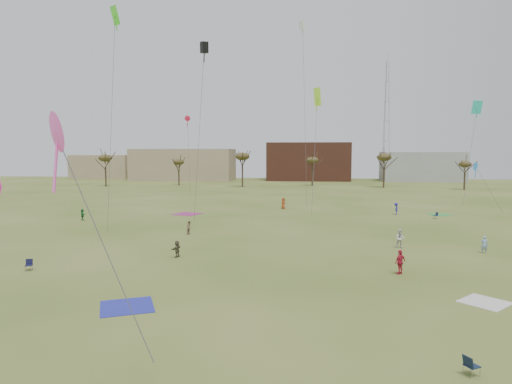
# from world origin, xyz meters

# --- Properties ---
(ground) EXTENTS (260.00, 260.00, 0.00)m
(ground) POSITION_xyz_m (0.00, 0.00, 0.00)
(ground) COLOR #3E541A
(ground) RESTS_ON ground
(spectator_fore_a) EXTENTS (1.11, 1.04, 1.83)m
(spectator_fore_a) POSITION_xyz_m (11.48, 5.87, 0.92)
(spectator_fore_a) COLOR #C0203A
(spectator_fore_a) RESTS_ON ground
(spectator_fore_b) EXTENTS (0.76, 0.86, 1.50)m
(spectator_fore_b) POSITION_xyz_m (-8.32, 20.22, 0.75)
(spectator_fore_b) COLOR #856554
(spectator_fore_b) RESTS_ON ground
(spectator_fore_c) EXTENTS (0.79, 1.41, 1.45)m
(spectator_fore_c) POSITION_xyz_m (-6.57, 9.33, 0.73)
(spectator_fore_c) COLOR brown
(spectator_fore_c) RESTS_ON ground
(flyer_mid_c) EXTENTS (0.65, 0.51, 1.57)m
(flyer_mid_c) POSITION_xyz_m (20.45, 14.03, 0.79)
(flyer_mid_c) COLOR #82A1D9
(flyer_mid_c) RESTS_ON ground
(spectator_mid_e) EXTENTS (0.97, 0.81, 1.81)m
(spectator_mid_e) POSITION_xyz_m (13.37, 15.40, 0.90)
(spectator_mid_e) COLOR silver
(spectator_mid_e) RESTS_ON ground
(flyer_far_a) EXTENTS (1.15, 1.43, 1.52)m
(flyer_far_a) POSITION_xyz_m (-25.16, 28.84, 0.76)
(flyer_far_a) COLOR #257137
(flyer_far_a) RESTS_ON ground
(flyer_far_b) EXTENTS (0.97, 1.03, 1.78)m
(flyer_far_b) POSITION_xyz_m (0.83, 44.03, 0.89)
(flyer_far_b) COLOR #9F421B
(flyer_far_b) RESTS_ON ground
(flyer_far_c) EXTENTS (0.82, 1.22, 1.75)m
(flyer_far_c) POSITION_xyz_m (17.44, 38.99, 0.87)
(flyer_far_c) COLOR #272096
(flyer_far_c) RESTS_ON ground
(blanket_blue) EXTENTS (3.97, 3.97, 0.03)m
(blanket_blue) POSITION_xyz_m (-5.94, -3.31, 0.00)
(blanket_blue) COLOR #252BA2
(blanket_blue) RESTS_ON ground
(blanket_cream) EXTENTS (3.49, 3.49, 0.03)m
(blanket_cream) POSITION_xyz_m (15.30, -0.18, 0.00)
(blanket_cream) COLOR silver
(blanket_cream) RESTS_ON ground
(blanket_plum) EXTENTS (4.55, 4.55, 0.03)m
(blanket_plum) POSITION_xyz_m (-12.85, 36.27, 0.00)
(blanket_plum) COLOR #922D69
(blanket_plum) RESTS_ON ground
(blanket_olive) EXTENTS (3.18, 3.18, 0.03)m
(blanket_olive) POSITION_xyz_m (23.72, 39.51, 0.00)
(blanket_olive) COLOR green
(blanket_olive) RESTS_ON ground
(camp_chair_left) EXTENTS (0.65, 0.68, 0.87)m
(camp_chair_left) POSITION_xyz_m (-16.63, 3.72, 0.26)
(camp_chair_left) COLOR #121434
(camp_chair_left) RESTS_ON ground
(camp_chair_center) EXTENTS (0.72, 0.70, 0.87)m
(camp_chair_center) POSITION_xyz_m (11.24, -9.74, 0.26)
(camp_chair_center) COLOR #121F33
(camp_chair_center) RESTS_ON ground
(camp_chair_right) EXTENTS (0.69, 0.67, 0.87)m
(camp_chair_right) POSITION_xyz_m (22.04, 35.55, 0.26)
(camp_chair_right) COLOR #161C3C
(camp_chair_right) RESTS_ON ground
(kites_aloft) EXTENTS (60.17, 69.01, 27.76)m
(kites_aloft) POSITION_xyz_m (0.94, 24.14, 18.22)
(kites_aloft) COLOR red
(kites_aloft) RESTS_ON ground
(tree_line) EXTENTS (117.44, 49.32, 8.91)m
(tree_line) POSITION_xyz_m (-2.85, 79.12, 7.09)
(tree_line) COLOR #3A2B1E
(tree_line) RESTS_ON ground
(building_tan) EXTENTS (32.00, 14.00, 10.00)m
(building_tan) POSITION_xyz_m (-35.00, 115.00, 5.00)
(building_tan) COLOR #937F60
(building_tan) RESTS_ON ground
(building_brick) EXTENTS (26.00, 16.00, 12.00)m
(building_brick) POSITION_xyz_m (5.00, 120.00, 6.00)
(building_brick) COLOR brown
(building_brick) RESTS_ON ground
(building_grey) EXTENTS (24.00, 12.00, 9.00)m
(building_grey) POSITION_xyz_m (40.00, 118.00, 4.50)
(building_grey) COLOR gray
(building_grey) RESTS_ON ground
(building_tan_west) EXTENTS (20.00, 12.00, 8.00)m
(building_tan_west) POSITION_xyz_m (-65.00, 122.00, 4.00)
(building_tan_west) COLOR #937F60
(building_tan_west) RESTS_ON ground
(radio_tower) EXTENTS (1.51, 1.72, 41.00)m
(radio_tower) POSITION_xyz_m (30.00, 125.00, 19.21)
(radio_tower) COLOR #9EA3A8
(radio_tower) RESTS_ON ground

